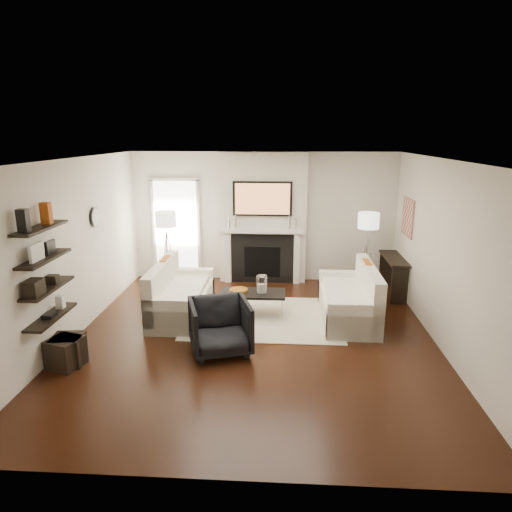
# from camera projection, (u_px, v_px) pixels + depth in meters

# --- Properties ---
(room_envelope) EXTENTS (6.00, 6.00, 6.00)m
(room_envelope) POSITION_uv_depth(u_px,v_px,m) (253.00, 253.00, 6.68)
(room_envelope) COLOR black
(room_envelope) RESTS_ON ground
(chimney_breast) EXTENTS (1.80, 0.25, 2.70)m
(chimney_breast) POSITION_uv_depth(u_px,v_px,m) (263.00, 218.00, 9.45)
(chimney_breast) COLOR silver
(chimney_breast) RESTS_ON floor
(fireplace_surround) EXTENTS (1.30, 0.02, 1.04)m
(fireplace_surround) POSITION_uv_depth(u_px,v_px,m) (262.00, 259.00, 9.54)
(fireplace_surround) COLOR black
(fireplace_surround) RESTS_ON floor
(firebox) EXTENTS (0.75, 0.02, 0.65)m
(firebox) POSITION_uv_depth(u_px,v_px,m) (262.00, 262.00, 9.55)
(firebox) COLOR black
(firebox) RESTS_ON floor
(mantel_pilaster_l) EXTENTS (0.12, 0.08, 1.10)m
(mantel_pilaster_l) POSITION_uv_depth(u_px,v_px,m) (228.00, 257.00, 9.54)
(mantel_pilaster_l) COLOR white
(mantel_pilaster_l) RESTS_ON floor
(mantel_pilaster_r) EXTENTS (0.12, 0.08, 1.10)m
(mantel_pilaster_r) POSITION_uv_depth(u_px,v_px,m) (297.00, 258.00, 9.46)
(mantel_pilaster_r) COLOR white
(mantel_pilaster_r) RESTS_ON floor
(mantel_shelf) EXTENTS (1.70, 0.18, 0.07)m
(mantel_shelf) POSITION_uv_depth(u_px,v_px,m) (262.00, 231.00, 9.33)
(mantel_shelf) COLOR white
(mantel_shelf) RESTS_ON chimney_breast
(tv_body) EXTENTS (1.20, 0.06, 0.70)m
(tv_body) POSITION_uv_depth(u_px,v_px,m) (262.00, 199.00, 9.19)
(tv_body) COLOR black
(tv_body) RESTS_ON chimney_breast
(tv_screen) EXTENTS (1.10, 0.00, 0.62)m
(tv_screen) POSITION_uv_depth(u_px,v_px,m) (262.00, 199.00, 9.16)
(tv_screen) COLOR #BF723F
(tv_screen) RESTS_ON tv_body
(candlestick_l_tall) EXTENTS (0.04, 0.04, 0.30)m
(candlestick_l_tall) POSITION_uv_depth(u_px,v_px,m) (236.00, 222.00, 9.33)
(candlestick_l_tall) COLOR silver
(candlestick_l_tall) RESTS_ON mantel_shelf
(candlestick_l_short) EXTENTS (0.04, 0.04, 0.24)m
(candlestick_l_short) POSITION_uv_depth(u_px,v_px,m) (229.00, 223.00, 9.34)
(candlestick_l_short) COLOR silver
(candlestick_l_short) RESTS_ON mantel_shelf
(candlestick_r_tall) EXTENTS (0.04, 0.04, 0.30)m
(candlestick_r_tall) POSITION_uv_depth(u_px,v_px,m) (289.00, 222.00, 9.26)
(candlestick_r_tall) COLOR silver
(candlestick_r_tall) RESTS_ON mantel_shelf
(candlestick_r_short) EXTENTS (0.04, 0.04, 0.24)m
(candlestick_r_short) POSITION_uv_depth(u_px,v_px,m) (296.00, 224.00, 9.26)
(candlestick_r_short) COLOR silver
(candlestick_r_short) RESTS_ON mantel_shelf
(hallway_panel) EXTENTS (0.90, 0.02, 2.10)m
(hallway_panel) POSITION_uv_depth(u_px,v_px,m) (177.00, 230.00, 9.74)
(hallway_panel) COLOR white
(hallway_panel) RESTS_ON floor
(door_trim_l) EXTENTS (0.06, 0.06, 2.16)m
(door_trim_l) POSITION_uv_depth(u_px,v_px,m) (154.00, 230.00, 9.75)
(door_trim_l) COLOR white
(door_trim_l) RESTS_ON floor
(door_trim_r) EXTENTS (0.06, 0.06, 2.16)m
(door_trim_r) POSITION_uv_depth(u_px,v_px,m) (199.00, 231.00, 9.69)
(door_trim_r) COLOR white
(door_trim_r) RESTS_ON floor
(door_trim_top) EXTENTS (1.02, 0.06, 0.06)m
(door_trim_top) POSITION_uv_depth(u_px,v_px,m) (174.00, 180.00, 9.44)
(door_trim_top) COLOR white
(door_trim_top) RESTS_ON wall_back
(rug) EXTENTS (2.60, 2.00, 0.01)m
(rug) POSITION_uv_depth(u_px,v_px,m) (263.00, 317.00, 7.80)
(rug) COLOR beige
(rug) RESTS_ON floor
(loveseat_left_base) EXTENTS (0.85, 1.80, 0.42)m
(loveseat_left_base) POSITION_uv_depth(u_px,v_px,m) (182.00, 304.00, 7.87)
(loveseat_left_base) COLOR white
(loveseat_left_base) RESTS_ON floor
(loveseat_left_back) EXTENTS (0.18, 1.80, 0.80)m
(loveseat_left_back) POSITION_uv_depth(u_px,v_px,m) (162.00, 286.00, 7.81)
(loveseat_left_back) COLOR white
(loveseat_left_back) RESTS_ON floor
(loveseat_left_arm_n) EXTENTS (0.85, 0.18, 0.60)m
(loveseat_left_arm_n) POSITION_uv_depth(u_px,v_px,m) (171.00, 317.00, 7.06)
(loveseat_left_arm_n) COLOR white
(loveseat_left_arm_n) RESTS_ON floor
(loveseat_left_arm_s) EXTENTS (0.85, 0.18, 0.60)m
(loveseat_left_arm_s) POSITION_uv_depth(u_px,v_px,m) (191.00, 284.00, 8.63)
(loveseat_left_arm_s) COLOR white
(loveseat_left_arm_s) RESTS_ON floor
(loveseat_left_cushion) EXTENTS (0.63, 1.44, 0.10)m
(loveseat_left_cushion) POSITION_uv_depth(u_px,v_px,m) (185.00, 289.00, 7.80)
(loveseat_left_cushion) COLOR white
(loveseat_left_cushion) RESTS_ON loveseat_left_base
(pillow_left_orange) EXTENTS (0.10, 0.42, 0.42)m
(pillow_left_orange) POSITION_uv_depth(u_px,v_px,m) (166.00, 269.00, 8.04)
(pillow_left_orange) COLOR #B45216
(pillow_left_orange) RESTS_ON loveseat_left_cushion
(pillow_left_charcoal) EXTENTS (0.10, 0.40, 0.40)m
(pillow_left_charcoal) POSITION_uv_depth(u_px,v_px,m) (157.00, 281.00, 7.47)
(pillow_left_charcoal) COLOR black
(pillow_left_charcoal) RESTS_ON loveseat_left_cushion
(loveseat_right_base) EXTENTS (0.85, 1.80, 0.42)m
(loveseat_right_base) POSITION_uv_depth(u_px,v_px,m) (347.00, 307.00, 7.70)
(loveseat_right_base) COLOR white
(loveseat_right_base) RESTS_ON floor
(loveseat_right_back) EXTENTS (0.18, 1.80, 0.80)m
(loveseat_right_back) POSITION_uv_depth(u_px,v_px,m) (369.00, 290.00, 7.60)
(loveseat_right_back) COLOR white
(loveseat_right_back) RESTS_ON floor
(loveseat_right_arm_n) EXTENTS (0.85, 0.18, 0.60)m
(loveseat_right_arm_n) POSITION_uv_depth(u_px,v_px,m) (355.00, 321.00, 6.90)
(loveseat_right_arm_n) COLOR white
(loveseat_right_arm_n) RESTS_ON floor
(loveseat_right_arm_s) EXTENTS (0.85, 0.18, 0.60)m
(loveseat_right_arm_s) POSITION_uv_depth(u_px,v_px,m) (342.00, 287.00, 8.46)
(loveseat_right_arm_s) COLOR white
(loveseat_right_arm_s) RESTS_ON floor
(loveseat_right_cushion) EXTENTS (0.63, 1.44, 0.10)m
(loveseat_right_cushion) POSITION_uv_depth(u_px,v_px,m) (345.00, 293.00, 7.63)
(loveseat_right_cushion) COLOR white
(loveseat_right_cushion) RESTS_ON loveseat_right_base
(pillow_right_orange) EXTENTS (0.10, 0.42, 0.42)m
(pillow_right_orange) POSITION_uv_depth(u_px,v_px,m) (366.00, 273.00, 7.83)
(pillow_right_orange) COLOR #B45216
(pillow_right_orange) RESTS_ON loveseat_right_cushion
(pillow_right_charcoal) EXTENTS (0.10, 0.40, 0.40)m
(pillow_right_charcoal) POSITION_uv_depth(u_px,v_px,m) (373.00, 285.00, 7.26)
(pillow_right_charcoal) COLOR black
(pillow_right_charcoal) RESTS_ON loveseat_right_cushion
(coffee_table) EXTENTS (1.10, 0.55, 0.04)m
(coffee_table) POSITION_uv_depth(u_px,v_px,m) (253.00, 293.00, 7.81)
(coffee_table) COLOR black
(coffee_table) RESTS_ON floor
(coffee_leg_nw) EXTENTS (0.02, 0.02, 0.38)m
(coffee_leg_nw) POSITION_uv_depth(u_px,v_px,m) (223.00, 309.00, 7.69)
(coffee_leg_nw) COLOR silver
(coffee_leg_nw) RESTS_ON floor
(coffee_leg_ne) EXTENTS (0.02, 0.02, 0.38)m
(coffee_leg_ne) POSITION_uv_depth(u_px,v_px,m) (282.00, 310.00, 7.63)
(coffee_leg_ne) COLOR silver
(coffee_leg_ne) RESTS_ON floor
(coffee_leg_sw) EXTENTS (0.02, 0.02, 0.38)m
(coffee_leg_sw) POSITION_uv_depth(u_px,v_px,m) (226.00, 300.00, 8.11)
(coffee_leg_sw) COLOR silver
(coffee_leg_sw) RESTS_ON floor
(coffee_leg_se) EXTENTS (0.02, 0.02, 0.38)m
(coffee_leg_se) POSITION_uv_depth(u_px,v_px,m) (282.00, 301.00, 8.05)
(coffee_leg_se) COLOR silver
(coffee_leg_se) RESTS_ON floor
(hurricane_glass) EXTENTS (0.18, 0.18, 0.32)m
(hurricane_glass) POSITION_uv_depth(u_px,v_px,m) (262.00, 285.00, 7.76)
(hurricane_glass) COLOR white
(hurricane_glass) RESTS_ON coffee_table
(hurricane_candle) EXTENTS (0.11, 0.11, 0.17)m
(hurricane_candle) POSITION_uv_depth(u_px,v_px,m) (262.00, 288.00, 7.78)
(hurricane_candle) COLOR white
(hurricane_candle) RESTS_ON coffee_table
(copper_bowl) EXTENTS (0.32, 0.32, 0.05)m
(copper_bowl) POSITION_uv_depth(u_px,v_px,m) (239.00, 291.00, 7.82)
(copper_bowl) COLOR orange
(copper_bowl) RESTS_ON coffee_table
(armchair) EXTENTS (1.01, 0.98, 0.84)m
(armchair) POSITION_uv_depth(u_px,v_px,m) (220.00, 324.00, 6.49)
(armchair) COLOR black
(armchair) RESTS_ON floor
(lamp_left_post) EXTENTS (0.02, 0.02, 1.20)m
(lamp_left_post) POSITION_uv_depth(u_px,v_px,m) (168.00, 261.00, 9.05)
(lamp_left_post) COLOR silver
(lamp_left_post) RESTS_ON floor
(lamp_left_shade) EXTENTS (0.40, 0.40, 0.30)m
(lamp_left_shade) POSITION_uv_depth(u_px,v_px,m) (166.00, 219.00, 8.83)
(lamp_left_shade) COLOR white
(lamp_left_shade) RESTS_ON lamp_left_post
(lamp_left_leg_a) EXTENTS (0.25, 0.02, 1.23)m
(lamp_left_leg_a) POSITION_uv_depth(u_px,v_px,m) (173.00, 261.00, 9.04)
(lamp_left_leg_a) COLOR silver
(lamp_left_leg_a) RESTS_ON floor
(lamp_left_leg_b) EXTENTS (0.14, 0.22, 1.23)m
(lamp_left_leg_b) POSITION_uv_depth(u_px,v_px,m) (166.00, 260.00, 9.14)
(lamp_left_leg_b) COLOR silver
(lamp_left_leg_b) RESTS_ON floor
(lamp_left_leg_c) EXTENTS (0.14, 0.22, 1.23)m
(lamp_left_leg_c) POSITION_uv_depth(u_px,v_px,m) (164.00, 263.00, 8.96)
(lamp_left_leg_c) COLOR silver
(lamp_left_leg_c) RESTS_ON floor
(lamp_right_post) EXTENTS (0.02, 0.02, 1.20)m
(lamp_right_post) POSITION_uv_depth(u_px,v_px,m) (366.00, 264.00, 8.89)
(lamp_right_post) COLOR silver
(lamp_right_post) RESTS_ON floor
(lamp_right_shade) EXTENTS (0.40, 0.40, 0.30)m
(lamp_right_shade) POSITION_uv_depth(u_px,v_px,m) (369.00, 221.00, 8.67)
(lamp_right_shade) COLOR white
(lamp_right_shade) RESTS_ON lamp_right_post
(lamp_right_leg_a) EXTENTS (0.25, 0.02, 1.23)m
(lamp_right_leg_a) POSITION_uv_depth(u_px,v_px,m) (372.00, 264.00, 8.88)
(lamp_right_leg_a) COLOR silver
(lamp_right_leg_a) RESTS_ON floor
(lamp_right_leg_b) EXTENTS (0.14, 0.22, 1.23)m
(lamp_right_leg_b) POSITION_uv_depth(u_px,v_px,m) (362.00, 262.00, 8.98)
(lamp_right_leg_b) COLOR silver
(lamp_right_leg_b) RESTS_ON floor
(lamp_right_leg_c) EXTENTS (0.14, 0.22, 1.23)m
(lamp_right_leg_c) POSITION_uv_depth(u_px,v_px,m) (364.00, 265.00, 8.80)
(lamp_right_leg_c) COLOR silver
(lamp_right_leg_c) RESTS_ON floor
(console_top) EXTENTS (0.35, 1.20, 0.04)m
(console_top) POSITION_uv_depth(u_px,v_px,m) (394.00, 258.00, 8.76)
(console_top) COLOR black
(console_top) RESTS_ON floor
(console_leg_n) EXTENTS (0.30, 0.04, 0.71)m
(console_leg_n) POSITION_uv_depth(u_px,v_px,m) (400.00, 286.00, 8.33)
(console_leg_n) COLOR black
(console_leg_n) RESTS_ON floor
(console_leg_s) EXTENTS (0.30, 0.04, 0.71)m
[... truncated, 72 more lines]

